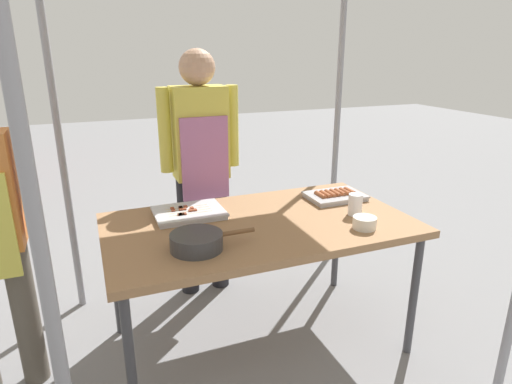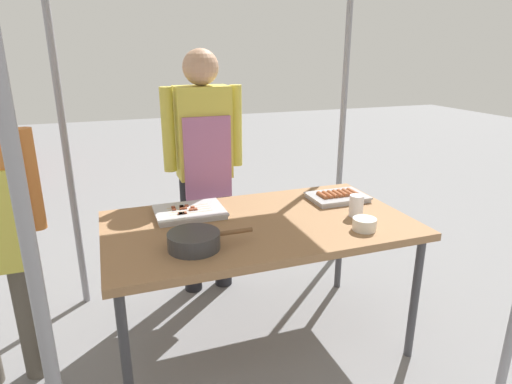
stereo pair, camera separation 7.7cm
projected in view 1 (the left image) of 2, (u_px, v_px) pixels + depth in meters
The scene contains 8 objects.
ground_plane at pixel (259, 341), 2.53m from camera, with size 18.00×18.00×0.00m, color slate.
stall_table at pixel (259, 231), 2.31m from camera, with size 1.60×0.90×0.75m.
tray_grilled_sausages at pixel (335, 196), 2.64m from camera, with size 0.34×0.24×0.05m.
tray_meat_skewers at pixel (189, 213), 2.37m from camera, with size 0.38×0.29×0.04m.
cooking_wok at pixel (197, 241), 1.96m from camera, with size 0.40×0.24×0.08m.
condiment_bowl at pixel (365, 223), 2.20m from camera, with size 0.12×0.12×0.06m, color silver.
drink_cup_near_edge at pixel (355, 205), 2.37m from camera, with size 0.08×0.08×0.12m, color white.
vendor_woman at pixel (201, 156), 2.80m from camera, with size 0.52×0.23×1.63m.
Camera 1 is at (-0.81, -1.97, 1.61)m, focal length 30.40 mm.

